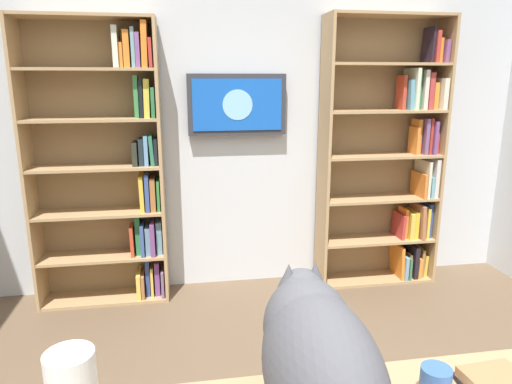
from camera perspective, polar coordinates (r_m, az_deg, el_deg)
The scene contains 7 objects.
wall_back at distance 3.53m, azimuth -1.79°, elevation 9.71°, with size 4.52×0.06×2.70m, color silver.
bookshelf_left at distance 3.75m, azimuth 16.69°, elevation 3.88°, with size 0.94×0.28×2.06m.
bookshelf_right at distance 3.41m, azimuth -17.37°, elevation 3.03°, with size 0.92×0.28×2.01m.
wall_mounted_tv at distance 3.43m, azimuth -2.38°, elevation 10.80°, with size 0.73×0.07×0.44m.
cat at distance 1.16m, azimuth 7.55°, elevation -19.81°, with size 0.26×0.67×0.36m.
coffee_mug at distance 1.38m, azimuth 21.37°, elevation -21.38°, with size 0.08×0.08×0.10m, color #335999.
desk_book_stack at distance 1.50m, azimuth 27.53°, elevation -20.24°, with size 0.19×0.14×0.05m.
Camera 1 is at (0.47, 1.26, 1.60)m, focal length 32.18 mm.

